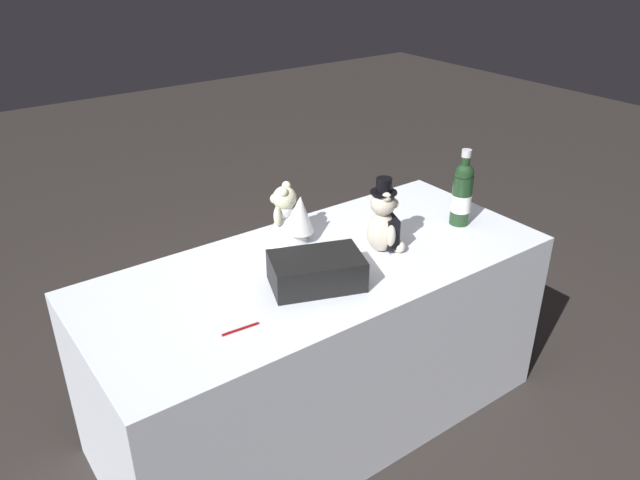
# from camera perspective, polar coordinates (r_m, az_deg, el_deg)

# --- Properties ---
(ground_plane) EXTENTS (12.00, 12.00, 0.00)m
(ground_plane) POSITION_cam_1_polar(r_m,az_deg,el_deg) (2.79, 0.00, -15.78)
(ground_plane) COLOR #2D2826
(reception_table) EXTENTS (1.81, 0.79, 0.75)m
(reception_table) POSITION_cam_1_polar(r_m,az_deg,el_deg) (2.54, 0.00, -9.58)
(reception_table) COLOR white
(reception_table) RESTS_ON ground_plane
(teddy_bear_groom) EXTENTS (0.16, 0.15, 0.30)m
(teddy_bear_groom) POSITION_cam_1_polar(r_m,az_deg,el_deg) (2.39, 5.98, 1.61)
(teddy_bear_groom) COLOR beige
(teddy_bear_groom) RESTS_ON reception_table
(teddy_bear_bride) EXTENTS (0.24, 0.24, 0.24)m
(teddy_bear_bride) POSITION_cam_1_polar(r_m,az_deg,el_deg) (2.46, -2.85, 2.15)
(teddy_bear_bride) COLOR white
(teddy_bear_bride) RESTS_ON reception_table
(champagne_bottle) EXTENTS (0.08, 0.08, 0.33)m
(champagne_bottle) POSITION_cam_1_polar(r_m,az_deg,el_deg) (2.66, 13.03, 4.25)
(champagne_bottle) COLOR #1C391D
(champagne_bottle) RESTS_ON reception_table
(signing_pen) EXTENTS (0.13, 0.02, 0.01)m
(signing_pen) POSITION_cam_1_polar(r_m,az_deg,el_deg) (1.99, -7.51, -8.22)
(signing_pen) COLOR maroon
(signing_pen) RESTS_ON reception_table
(gift_case_black) EXTENTS (0.37, 0.30, 0.11)m
(gift_case_black) POSITION_cam_1_polar(r_m,az_deg,el_deg) (2.18, -0.33, -2.87)
(gift_case_black) COLOR black
(gift_case_black) RESTS_ON reception_table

